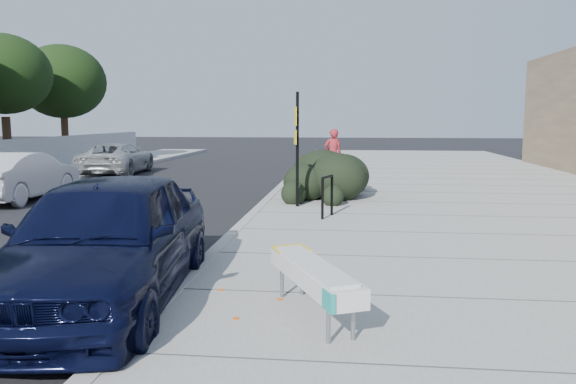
{
  "coord_description": "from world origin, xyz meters",
  "views": [
    {
      "loc": [
        2.21,
        -8.82,
        2.34
      ],
      "look_at": [
        1.11,
        1.25,
        1.0
      ],
      "focal_mm": 35.0,
      "sensor_mm": 36.0,
      "label": 1
    }
  ],
  "objects_px": {
    "pedestrian": "(333,154)",
    "suv_silver": "(117,158)",
    "bike_rack": "(327,192)",
    "sign_post": "(297,142)",
    "wagon_silver": "(22,176)",
    "bench": "(314,275)",
    "sedan_navy": "(106,239)"
  },
  "relations": [
    {
      "from": "pedestrian",
      "to": "suv_silver",
      "type": "bearing_deg",
      "value": -30.18
    },
    {
      "from": "bike_rack",
      "to": "sign_post",
      "type": "relative_size",
      "value": 0.33
    },
    {
      "from": "pedestrian",
      "to": "wagon_silver",
      "type": "bearing_deg",
      "value": 15.0
    },
    {
      "from": "bench",
      "to": "pedestrian",
      "type": "xyz_separation_m",
      "value": [
        -0.23,
        14.52,
        0.43
      ]
    },
    {
      "from": "bike_rack",
      "to": "sedan_navy",
      "type": "relative_size",
      "value": 0.19
    },
    {
      "from": "bike_rack",
      "to": "sedan_navy",
      "type": "height_order",
      "value": "sedan_navy"
    },
    {
      "from": "suv_silver",
      "to": "pedestrian",
      "type": "height_order",
      "value": "pedestrian"
    },
    {
      "from": "bike_rack",
      "to": "suv_silver",
      "type": "height_order",
      "value": "suv_silver"
    },
    {
      "from": "wagon_silver",
      "to": "pedestrian",
      "type": "xyz_separation_m",
      "value": [
        8.7,
        5.5,
        0.36
      ]
    },
    {
      "from": "bike_rack",
      "to": "sedan_navy",
      "type": "bearing_deg",
      "value": -95.24
    },
    {
      "from": "bench",
      "to": "suv_silver",
      "type": "relative_size",
      "value": 0.42
    },
    {
      "from": "wagon_silver",
      "to": "pedestrian",
      "type": "relative_size",
      "value": 2.34
    },
    {
      "from": "sedan_navy",
      "to": "sign_post",
      "type": "bearing_deg",
      "value": 71.04
    },
    {
      "from": "bike_rack",
      "to": "wagon_silver",
      "type": "distance_m",
      "value": 9.23
    },
    {
      "from": "sedan_navy",
      "to": "suv_silver",
      "type": "bearing_deg",
      "value": 107.1
    },
    {
      "from": "suv_silver",
      "to": "pedestrian",
      "type": "xyz_separation_m",
      "value": [
        9.11,
        -2.09,
        0.4
      ]
    },
    {
      "from": "sign_post",
      "to": "sedan_navy",
      "type": "xyz_separation_m",
      "value": [
        -1.72,
        -7.22,
        -0.91
      ]
    },
    {
      "from": "bike_rack",
      "to": "wagon_silver",
      "type": "relative_size",
      "value": 0.22
    },
    {
      "from": "bench",
      "to": "sign_post",
      "type": "height_order",
      "value": "sign_post"
    },
    {
      "from": "bench",
      "to": "suv_silver",
      "type": "bearing_deg",
      "value": 95.01
    },
    {
      "from": "bench",
      "to": "suv_silver",
      "type": "distance_m",
      "value": 19.05
    },
    {
      "from": "bike_rack",
      "to": "pedestrian",
      "type": "relative_size",
      "value": 0.52
    },
    {
      "from": "bike_rack",
      "to": "wagon_silver",
      "type": "xyz_separation_m",
      "value": [
        -8.82,
        2.69,
        -0.01
      ]
    },
    {
      "from": "bike_rack",
      "to": "sign_post",
      "type": "height_order",
      "value": "sign_post"
    },
    {
      "from": "bench",
      "to": "pedestrian",
      "type": "relative_size",
      "value": 1.1
    },
    {
      "from": "wagon_silver",
      "to": "pedestrian",
      "type": "distance_m",
      "value": 10.3
    },
    {
      "from": "bike_rack",
      "to": "sign_post",
      "type": "distance_m",
      "value": 1.97
    },
    {
      "from": "bench",
      "to": "sedan_navy",
      "type": "height_order",
      "value": "sedan_navy"
    },
    {
      "from": "bench",
      "to": "bike_rack",
      "type": "distance_m",
      "value": 6.33
    },
    {
      "from": "bike_rack",
      "to": "wagon_silver",
      "type": "height_order",
      "value": "wagon_silver"
    },
    {
      "from": "bike_rack",
      "to": "bench",
      "type": "bearing_deg",
      "value": -70.52
    },
    {
      "from": "bike_rack",
      "to": "pedestrian",
      "type": "bearing_deg",
      "value": 109.42
    }
  ]
}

